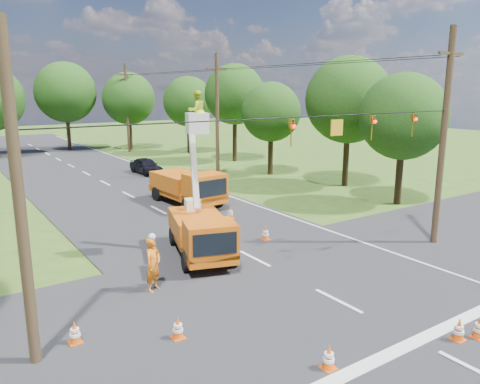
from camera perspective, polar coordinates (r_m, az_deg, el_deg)
ground at (r=33.41m, az=-13.44°, el=-0.41°), size 140.00×140.00×0.00m
road_main at (r=33.41m, az=-13.44°, el=-0.41°), size 12.00×100.00×0.06m
road_cross at (r=18.41m, az=7.33°, el=-10.90°), size 56.00×10.00×0.07m
stop_bar at (r=15.34m, az=20.81°, el=-16.75°), size 9.00×0.45×0.02m
edge_line at (r=35.69m, az=-5.02°, el=0.71°), size 0.12×90.00×0.02m
bucket_truck at (r=20.53m, az=-4.78°, el=-3.74°), size 3.59×5.87×7.21m
second_truck at (r=29.81m, az=-6.34°, el=0.67°), size 2.76×6.28×2.30m
ground_worker at (r=17.51m, az=-10.55°, el=-8.65°), size 0.90×0.82×2.06m
distant_car at (r=41.44m, az=-11.37°, el=3.14°), size 1.83×4.14×1.38m
traffic_cone_0 at (r=13.29m, az=10.76°, el=-19.18°), size 0.38×0.38×0.71m
traffic_cone_1 at (r=15.70m, az=25.12°, el=-14.95°), size 0.38×0.38×0.71m
traffic_cone_2 at (r=22.97m, az=3.15°, el=-5.05°), size 0.38×0.38×0.71m
traffic_cone_3 at (r=26.62m, az=-1.18°, el=-2.56°), size 0.38×0.38×0.71m
traffic_cone_4 at (r=14.52m, az=-7.58°, el=-16.11°), size 0.38×0.38×0.71m
traffic_cone_5 at (r=14.97m, az=-19.49°, el=-15.85°), size 0.38×0.38×0.71m
traffic_cone_7 at (r=32.31m, az=-3.06°, el=0.14°), size 0.38×0.38×0.71m
traffic_cone_8 at (r=16.08m, az=27.14°, el=-14.50°), size 0.38×0.38×0.71m
pole_right_near at (r=23.55m, az=23.54°, el=6.18°), size 1.80×0.30×10.00m
pole_right_mid at (r=38.19m, az=-2.79°, el=9.26°), size 1.80×0.30×10.00m
pole_right_far at (r=56.23m, az=-13.61°, el=9.98°), size 1.80×0.30×10.00m
pole_left at (r=13.02m, az=-25.31°, el=-1.09°), size 0.30×0.30×9.00m
signal_span at (r=18.51m, az=13.10°, el=7.83°), size 18.00×0.29×1.07m
tree_right_a at (r=31.03m, az=19.30°, el=8.66°), size 5.40×5.40×8.28m
tree_right_b at (r=36.00m, az=13.12°, el=10.87°), size 6.40×6.40×9.65m
tree_right_c at (r=40.02m, az=3.81°, el=9.69°), size 5.00×5.00×7.83m
tree_right_d at (r=47.41m, az=-0.66°, el=11.81°), size 6.00×6.00×9.70m
tree_right_e at (r=53.82m, az=-6.34°, el=10.90°), size 5.60×5.60×8.63m
tree_far_b at (r=59.34m, az=-20.51°, el=11.32°), size 7.00×7.00×10.32m
tree_far_c at (r=58.42m, az=-13.43°, el=11.02°), size 6.20×6.20×9.18m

